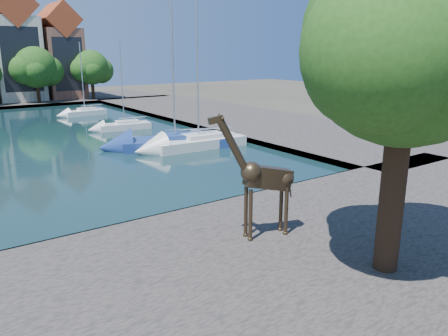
% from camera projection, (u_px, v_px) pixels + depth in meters
% --- Properties ---
extents(ground, '(160.00, 160.00, 0.00)m').
position_uv_depth(ground, '(81.00, 243.00, 17.85)').
color(ground, '#38332B').
rests_on(ground, ground).
extents(near_quay, '(50.00, 14.00, 0.50)m').
position_uv_depth(near_quay, '(159.00, 321.00, 12.26)').
color(near_quay, '#47413E').
rests_on(near_quay, ground).
extents(right_quay, '(14.00, 52.00, 0.50)m').
position_uv_depth(right_quay, '(230.00, 117.00, 50.66)').
color(right_quay, '#47413E').
rests_on(right_quay, ground).
extents(plane_tree, '(8.32, 6.40, 10.62)m').
position_uv_depth(plane_tree, '(410.00, 49.00, 13.00)').
color(plane_tree, '#332114').
rests_on(plane_tree, near_quay).
extents(townhouse_east_mid, '(6.43, 9.18, 16.65)m').
position_uv_depth(townhouse_east_mid, '(14.00, 48.00, 64.70)').
color(townhouse_east_mid, beige).
rests_on(townhouse_east_mid, far_quay).
extents(townhouse_east_end, '(5.44, 9.18, 14.43)m').
position_uv_depth(townhouse_east_end, '(60.00, 55.00, 68.58)').
color(townhouse_east_end, brown).
rests_on(townhouse_east_end, far_quay).
extents(far_tree_east, '(7.54, 5.80, 7.84)m').
position_uv_depth(far_tree_east, '(36.00, 69.00, 62.00)').
color(far_tree_east, '#332114').
rests_on(far_tree_east, far_quay).
extents(far_tree_far_east, '(6.76, 5.20, 7.36)m').
position_uv_depth(far_tree_far_east, '(92.00, 69.00, 66.49)').
color(far_tree_far_east, '#332114').
rests_on(far_tree_far_east, far_quay).
extents(giraffe_statue, '(3.41, 1.15, 4.91)m').
position_uv_depth(giraffe_statue, '(262.00, 178.00, 16.72)').
color(giraffe_statue, '#332819').
rests_on(giraffe_statue, near_quay).
extents(sailboat_right_a, '(7.73, 3.04, 12.46)m').
position_uv_depth(sailboat_right_a, '(199.00, 140.00, 35.14)').
color(sailboat_right_a, silver).
rests_on(sailboat_right_a, water_basin).
extents(sailboat_right_b, '(8.89, 5.61, 12.47)m').
position_uv_depth(sailboat_right_b, '(175.00, 140.00, 35.18)').
color(sailboat_right_b, navy).
rests_on(sailboat_right_b, water_basin).
extents(sailboat_right_c, '(5.19, 2.34, 8.45)m').
position_uv_depth(sailboat_right_c, '(124.00, 125.00, 43.39)').
color(sailboat_right_c, silver).
rests_on(sailboat_right_c, water_basin).
extents(sailboat_right_d, '(5.05, 2.18, 8.62)m').
position_uv_depth(sailboat_right_d, '(85.00, 111.00, 52.99)').
color(sailboat_right_d, white).
rests_on(sailboat_right_d, water_basin).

